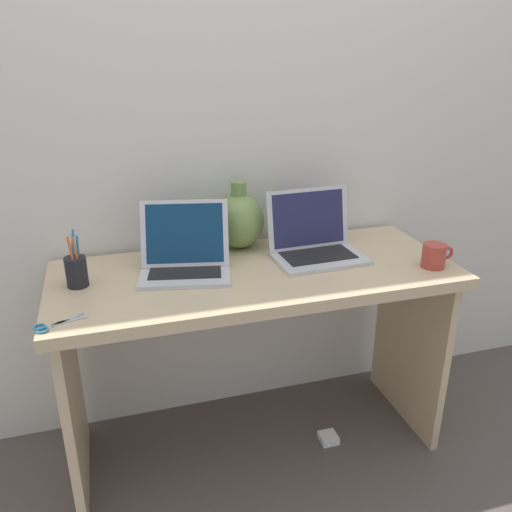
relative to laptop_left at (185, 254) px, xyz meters
name	(u,v)px	position (x,y,z in m)	size (l,w,h in m)	color
ground_plane	(256,442)	(0.24, -0.06, -0.82)	(6.00, 6.00, 0.00)	#564C47
back_wall	(231,127)	(0.24, 0.27, 0.38)	(4.40, 0.04, 2.40)	silver
desk	(256,312)	(0.24, -0.06, -0.23)	(1.40, 0.58, 0.76)	#D1B78C
laptop_left	(185,254)	(0.00, 0.00, 0.00)	(0.34, 0.30, 0.23)	silver
laptop_right	(313,239)	(0.48, 0.01, 0.00)	(0.33, 0.25, 0.24)	silver
green_vase	(239,220)	(0.24, 0.17, 0.05)	(0.19, 0.19, 0.26)	#75934C
coffee_mug	(434,256)	(0.84, -0.21, -0.02)	(0.12, 0.08, 0.08)	#B23D33
pen_cup	(76,271)	(-0.35, -0.02, -0.01)	(0.07, 0.07, 0.19)	black
scissors	(51,325)	(-0.42, -0.28, -0.06)	(0.15, 0.10, 0.01)	#B7B7BC
power_brick	(328,438)	(0.52, -0.14, -0.80)	(0.07, 0.07, 0.03)	white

